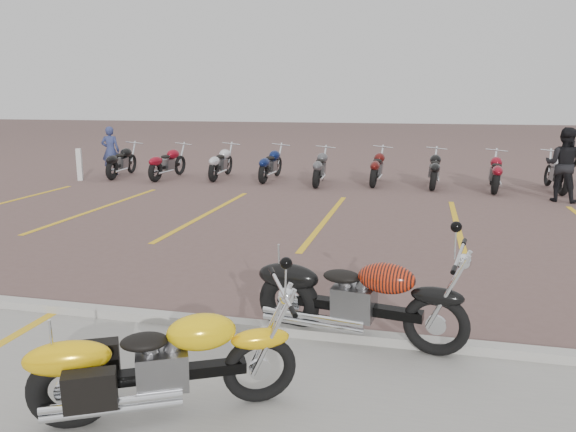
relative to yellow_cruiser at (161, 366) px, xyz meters
name	(u,v)px	position (x,y,z in m)	size (l,w,h in m)	color
ground	(280,276)	(0.04, 3.77, -0.44)	(100.00, 100.00, 0.00)	brown
curb	(237,326)	(0.04, 1.77, -0.38)	(60.00, 0.18, 0.12)	#ADAAA3
parking_stripes	(326,219)	(0.04, 7.77, -0.44)	(38.00, 5.50, 0.01)	gold
yellow_cruiser	(161,366)	(0.00, 0.00, 0.00)	(1.97, 1.10, 0.88)	black
flame_cruiser	(354,301)	(1.35, 1.76, 0.03)	(2.26, 0.54, 0.94)	black
person_a	(110,151)	(-8.19, 13.09, 0.37)	(0.59, 0.39, 1.62)	navy
person_b	(564,165)	(5.42, 11.27, 0.48)	(0.90, 0.70, 1.85)	black
bollard	(79,165)	(-8.45, 11.67, 0.06)	(0.15, 0.15, 1.00)	silver
bg_bike_row	(376,167)	(0.65, 12.89, 0.11)	(17.17, 2.01, 1.10)	black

